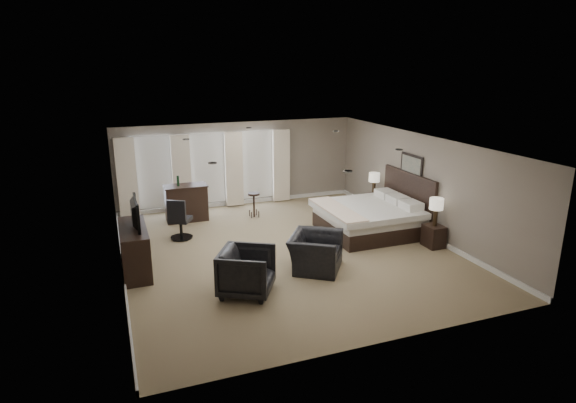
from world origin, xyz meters
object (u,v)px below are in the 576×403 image
object	(u,v)px
bed	(372,204)
bar_counter	(186,203)
bar_stool_right	(254,205)
desk_chair	(180,218)
dresser	(135,249)
armchair_far	(247,269)
nightstand_far	(373,204)
tv	(132,224)
nightstand_near	(434,236)
bar_stool_left	(181,204)
lamp_near	(436,212)
lamp_far	(374,184)
armchair_near	(315,246)

from	to	relation	value
bed	bar_counter	bearing A→B (deg)	148.22
bar_stool_right	desk_chair	size ratio (longest dim) A/B	0.67
dresser	armchair_far	xyz separation A→B (m)	(1.96, -1.86, 0.00)
nightstand_far	tv	distance (m)	7.20
nightstand_near	nightstand_far	bearing A→B (deg)	90.00
nightstand_far	bar_stool_left	bearing A→B (deg)	163.14
bar_stool_right	lamp_near	bearing A→B (deg)	-48.06
nightstand_near	lamp_far	bearing A→B (deg)	90.00
lamp_near	bar_counter	world-z (taller)	lamp_near
armchair_far	bar_stool_left	bearing A→B (deg)	34.79
lamp_near	bar_stool_right	xyz separation A→B (m)	(-3.43, 3.81, -0.52)
tv	desk_chair	bearing A→B (deg)	-36.29
lamp_near	desk_chair	size ratio (longest dim) A/B	0.64
dresser	bar_stool_right	size ratio (longest dim) A/B	2.38
bar_stool_left	armchair_far	bearing A→B (deg)	-84.96
nightstand_far	armchair_near	distance (m)	4.47
nightstand_far	desk_chair	world-z (taller)	desk_chair
nightstand_near	desk_chair	distance (m)	6.33
dresser	armchair_near	distance (m)	3.89
nightstand_far	bar_counter	world-z (taller)	bar_counter
armchair_near	desk_chair	size ratio (longest dim) A/B	1.10
bar_stool_right	desk_chair	xyz separation A→B (m)	(-2.27, -1.07, 0.18)
nightstand_near	bar_stool_left	size ratio (longest dim) A/B	0.67
armchair_far	desk_chair	distance (m)	3.61
armchair_near	armchair_far	size ratio (longest dim) A/B	1.18
armchair_near	desk_chair	distance (m)	3.82
bed	bar_stool_left	bearing A→B (deg)	145.70
nightstand_near	bar_stool_right	xyz separation A→B (m)	(-3.43, 3.81, 0.09)
lamp_far	armchair_near	world-z (taller)	lamp_far
nightstand_far	dresser	bearing A→B (deg)	-165.24
dresser	bar_counter	size ratio (longest dim) A/B	1.44
nightstand_far	bar_stool_right	size ratio (longest dim) A/B	0.79
armchair_far	armchair_near	bearing A→B (deg)	-40.76
tv	desk_chair	distance (m)	2.14
lamp_far	dresser	xyz separation A→B (m)	(-6.92, -1.82, -0.41)
dresser	bar_counter	world-z (taller)	bar_counter
bed	dresser	bearing A→B (deg)	-176.46
armchair_near	bar_stool_right	size ratio (longest dim) A/B	1.65
bar_counter	bar_stool_right	xyz separation A→B (m)	(1.89, -0.38, -0.16)
armchair_far	lamp_far	bearing A→B (deg)	-23.62
armchair_near	bar_counter	distance (m)	4.84
bar_stool_right	desk_chair	bearing A→B (deg)	-154.75
bar_counter	lamp_near	bearing A→B (deg)	-38.26
desk_chair	dresser	bearing A→B (deg)	83.17
dresser	desk_chair	bearing A→B (deg)	53.71
armchair_near	bar_stool_left	size ratio (longest dim) A/B	1.48
nightstand_far	bar_stool_left	xyz separation A→B (m)	(-5.43, 1.64, 0.12)
lamp_near	tv	size ratio (longest dim) A/B	0.64
armchair_far	bar_stool_right	xyz separation A→B (m)	(1.53, 4.60, -0.14)
lamp_far	dresser	bearing A→B (deg)	-165.24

